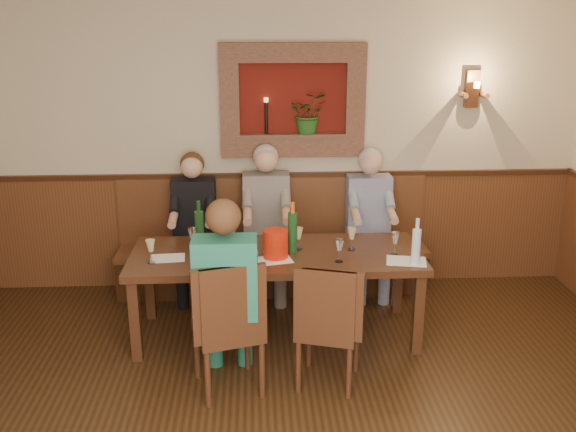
% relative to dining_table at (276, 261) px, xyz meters
% --- Properties ---
extents(room_shell, '(6.04, 6.04, 2.82)m').
position_rel_dining_table_xyz_m(room_shell, '(0.00, -1.85, 1.21)').
color(room_shell, beige).
rests_on(room_shell, ground).
extents(wainscoting, '(6.02, 6.02, 1.15)m').
position_rel_dining_table_xyz_m(wainscoting, '(0.00, -1.85, -0.09)').
color(wainscoting, '#583019').
rests_on(wainscoting, ground).
extents(wall_niche, '(1.36, 0.30, 1.06)m').
position_rel_dining_table_xyz_m(wall_niche, '(0.24, 1.09, 1.13)').
color(wall_niche, '#60140D').
rests_on(wall_niche, ground).
extents(wall_sconce, '(0.25, 0.20, 0.35)m').
position_rel_dining_table_xyz_m(wall_sconce, '(1.90, 1.08, 1.27)').
color(wall_sconce, '#583019').
rests_on(wall_sconce, ground).
extents(dining_table, '(2.40, 0.90, 0.75)m').
position_rel_dining_table_xyz_m(dining_table, '(0.00, 0.00, 0.00)').
color(dining_table, '#361D10').
rests_on(dining_table, ground).
extents(bench, '(3.00, 0.45, 1.11)m').
position_rel_dining_table_xyz_m(bench, '(0.00, 0.94, -0.35)').
color(bench, '#381E0F').
rests_on(bench, ground).
extents(chair_near_left, '(0.56, 0.56, 1.04)m').
position_rel_dining_table_xyz_m(chair_near_left, '(-0.37, -0.81, -0.37)').
color(chair_near_left, '#361D10').
rests_on(chair_near_left, ground).
extents(chair_near_right, '(0.54, 0.54, 0.97)m').
position_rel_dining_table_xyz_m(chair_near_right, '(0.35, -0.77, -0.39)').
color(chair_near_right, '#361D10').
rests_on(chair_near_right, ground).
extents(person_bench_left, '(0.41, 0.50, 1.40)m').
position_rel_dining_table_xyz_m(person_bench_left, '(-0.75, 0.84, -0.10)').
color(person_bench_left, black).
rests_on(person_bench_left, ground).
extents(person_bench_mid, '(0.44, 0.54, 1.47)m').
position_rel_dining_table_xyz_m(person_bench_mid, '(-0.06, 0.84, -0.06)').
color(person_bench_mid, '#605B57').
rests_on(person_bench_mid, ground).
extents(person_bench_right, '(0.42, 0.51, 1.42)m').
position_rel_dining_table_xyz_m(person_bench_right, '(0.93, 0.84, -0.09)').
color(person_bench_right, navy).
rests_on(person_bench_right, ground).
extents(person_chair_front, '(0.44, 0.54, 1.47)m').
position_rel_dining_table_xyz_m(person_chair_front, '(-0.38, -0.78, -0.06)').
color(person_chair_front, '#1C6062').
rests_on(person_chair_front, ground).
extents(spittoon_bucket, '(0.27, 0.27, 0.23)m').
position_rel_dining_table_xyz_m(spittoon_bucket, '(-0.01, -0.10, 0.19)').
color(spittoon_bucket, red).
rests_on(spittoon_bucket, dining_table).
extents(wine_bottle_green_a, '(0.10, 0.10, 0.43)m').
position_rel_dining_table_xyz_m(wine_bottle_green_a, '(0.14, 0.02, 0.25)').
color(wine_bottle_green_a, '#19471E').
rests_on(wine_bottle_green_a, dining_table).
extents(wine_bottle_green_b, '(0.10, 0.10, 0.41)m').
position_rel_dining_table_xyz_m(wine_bottle_green_b, '(-0.64, 0.16, 0.24)').
color(wine_bottle_green_b, '#19471E').
rests_on(wine_bottle_green_b, dining_table).
extents(water_bottle, '(0.09, 0.09, 0.38)m').
position_rel_dining_table_xyz_m(water_bottle, '(1.09, -0.31, 0.23)').
color(water_bottle, silver).
rests_on(water_bottle, dining_table).
extents(tasting_sheet_a, '(0.29, 0.22, 0.00)m').
position_rel_dining_table_xyz_m(tasting_sheet_a, '(-0.88, -0.08, 0.08)').
color(tasting_sheet_a, white).
rests_on(tasting_sheet_a, dining_table).
extents(tasting_sheet_b, '(0.32, 0.26, 0.00)m').
position_rel_dining_table_xyz_m(tasting_sheet_b, '(-0.03, -0.17, 0.08)').
color(tasting_sheet_b, white).
rests_on(tasting_sheet_b, dining_table).
extents(tasting_sheet_c, '(0.35, 0.28, 0.00)m').
position_rel_dining_table_xyz_m(tasting_sheet_c, '(1.03, -0.25, 0.08)').
color(tasting_sheet_c, white).
rests_on(tasting_sheet_c, dining_table).
extents(tasting_sheet_d, '(0.27, 0.21, 0.00)m').
position_rel_dining_table_xyz_m(tasting_sheet_d, '(-0.29, -0.28, 0.08)').
color(tasting_sheet_d, white).
rests_on(tasting_sheet_d, dining_table).
extents(wine_glass_0, '(0.08, 0.08, 0.19)m').
position_rel_dining_table_xyz_m(wine_glass_0, '(-0.36, 0.12, 0.17)').
color(wine_glass_0, white).
rests_on(wine_glass_0, dining_table).
extents(wine_glass_1, '(0.08, 0.08, 0.19)m').
position_rel_dining_table_xyz_m(wine_glass_1, '(0.63, 0.04, 0.17)').
color(wine_glass_1, '#D0BC7C').
rests_on(wine_glass_1, dining_table).
extents(wine_glass_2, '(0.08, 0.08, 0.19)m').
position_rel_dining_table_xyz_m(wine_glass_2, '(-0.23, -0.25, 0.17)').
color(wine_glass_2, '#D0BC7C').
rests_on(wine_glass_2, dining_table).
extents(wine_glass_3, '(0.08, 0.08, 0.19)m').
position_rel_dining_table_xyz_m(wine_glass_3, '(-0.07, -0.11, 0.17)').
color(wine_glass_3, '#D0BC7C').
rests_on(wine_glass_3, dining_table).
extents(wine_glass_4, '(0.08, 0.08, 0.19)m').
position_rel_dining_table_xyz_m(wine_glass_4, '(0.97, -0.10, 0.17)').
color(wine_glass_4, white).
rests_on(wine_glass_4, dining_table).
extents(wine_glass_5, '(0.08, 0.08, 0.19)m').
position_rel_dining_table_xyz_m(wine_glass_5, '(-0.59, -0.17, 0.17)').
color(wine_glass_5, '#D0BC7C').
rests_on(wine_glass_5, dining_table).
extents(wine_glass_6, '(0.08, 0.08, 0.19)m').
position_rel_dining_table_xyz_m(wine_glass_6, '(-0.69, 0.10, 0.17)').
color(wine_glass_6, white).
rests_on(wine_glass_6, dining_table).
extents(wine_glass_7, '(0.08, 0.08, 0.19)m').
position_rel_dining_table_xyz_m(wine_glass_7, '(0.19, 0.06, 0.17)').
color(wine_glass_7, '#D0BC7C').
rests_on(wine_glass_7, dining_table).
extents(wine_glass_8, '(0.08, 0.08, 0.19)m').
position_rel_dining_table_xyz_m(wine_glass_8, '(-1.00, -0.17, 0.17)').
color(wine_glass_8, '#D0BC7C').
rests_on(wine_glass_8, dining_table).
extents(wine_glass_9, '(0.08, 0.08, 0.19)m').
position_rel_dining_table_xyz_m(wine_glass_9, '(0.49, -0.23, 0.17)').
color(wine_glass_9, white).
rests_on(wine_glass_9, dining_table).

